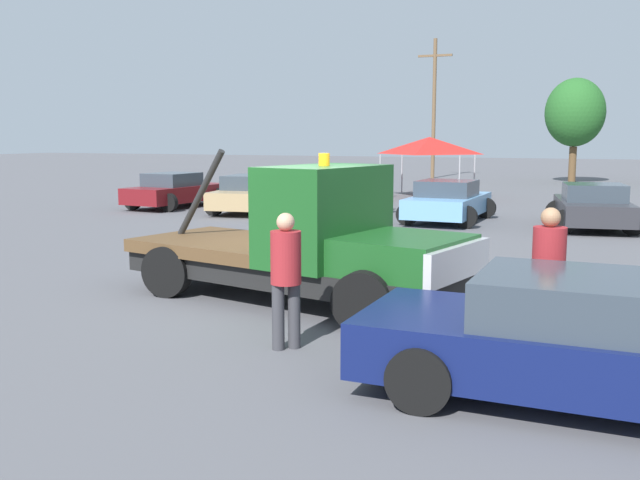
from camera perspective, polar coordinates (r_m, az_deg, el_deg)
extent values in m
plane|color=#545459|center=(12.06, -2.21, -4.81)|extent=(160.00, 160.00, 0.00)
cube|color=black|center=(11.95, -2.22, -2.35)|extent=(6.17, 3.23, 0.35)
cube|color=#19511E|center=(10.73, 6.78, -1.18)|extent=(2.02, 2.19, 0.55)
cube|color=silver|center=(10.36, 11.02, -1.78)|extent=(0.56, 1.95, 0.50)
cube|color=#19511E|center=(11.43, 0.33, 2.03)|extent=(1.75, 2.43, 1.57)
cube|color=brown|center=(12.83, -7.45, -0.38)|extent=(3.35, 2.79, 0.22)
cylinder|color=black|center=(13.16, -9.52, 3.69)|extent=(1.19, 0.38, 1.63)
cylinder|color=orange|center=(11.36, 0.33, 6.46)|extent=(0.18, 0.18, 0.20)
cylinder|color=black|center=(11.78, 8.80, -3.03)|extent=(0.88, 0.26, 0.88)
cylinder|color=black|center=(9.99, 3.44, -4.99)|extent=(0.88, 0.26, 0.88)
cylinder|color=black|center=(13.95, -5.85, -1.20)|extent=(0.88, 0.26, 0.88)
cylinder|color=black|center=(12.48, -12.15, -2.48)|extent=(0.88, 0.26, 0.88)
cube|color=#0F194C|center=(7.87, 22.43, -8.58)|extent=(5.20, 2.02, 0.60)
cube|color=#333D47|center=(7.74, 20.73, -4.56)|extent=(2.20, 1.73, 0.50)
cylinder|color=black|center=(8.98, 11.10, -7.34)|extent=(0.68, 0.22, 0.68)
cylinder|color=black|center=(7.28, 7.96, -11.02)|extent=(0.68, 0.22, 0.68)
cylinder|color=#475B84|center=(9.46, 18.02, -6.10)|extent=(0.17, 0.17, 0.90)
cylinder|color=#475B84|center=(9.64, 17.25, -5.80)|extent=(0.17, 0.17, 0.90)
cylinder|color=maroon|center=(9.39, 17.85, -1.16)|extent=(0.41, 0.41, 0.71)
sphere|color=#A87A56|center=(9.32, 17.98, 1.74)|extent=(0.24, 0.24, 0.24)
cylinder|color=#38383D|center=(9.23, -3.36, -6.17)|extent=(0.16, 0.16, 0.86)
cylinder|color=#38383D|center=(9.30, -2.08, -6.06)|extent=(0.16, 0.16, 0.86)
cylinder|color=maroon|center=(9.10, -2.75, -1.41)|extent=(0.39, 0.39, 0.68)
sphere|color=tan|center=(9.04, -2.77, 1.45)|extent=(0.23, 0.23, 0.23)
cube|color=maroon|center=(28.05, -11.44, 3.68)|extent=(2.20, 4.52, 0.60)
cube|color=#333D47|center=(27.85, -11.75, 4.77)|extent=(1.75, 1.98, 0.50)
cylinder|color=black|center=(29.75, -10.89, 3.57)|extent=(0.68, 0.22, 0.68)
cylinder|color=black|center=(28.72, -8.23, 3.46)|extent=(0.68, 0.22, 0.68)
cylinder|color=black|center=(27.51, -14.76, 3.06)|extent=(0.68, 0.22, 0.68)
cylinder|color=black|center=(26.39, -12.02, 2.94)|extent=(0.68, 0.22, 0.68)
cube|color=tan|center=(26.10, -5.41, 3.46)|extent=(2.45, 4.94, 0.60)
cube|color=#333D47|center=(25.83, -5.60, 4.64)|extent=(1.85, 2.19, 0.50)
cylinder|color=black|center=(27.91, -5.95, 3.37)|extent=(0.68, 0.22, 0.68)
cylinder|color=black|center=(27.37, -2.58, 3.30)|extent=(0.68, 0.22, 0.68)
cylinder|color=black|center=(24.93, -8.50, 2.73)|extent=(0.68, 0.22, 0.68)
cylinder|color=black|center=(24.32, -4.78, 2.65)|extent=(0.68, 0.22, 0.68)
cube|color=#B7B7BC|center=(24.52, 2.18, 3.18)|extent=(2.06, 4.39, 0.60)
cube|color=#333D47|center=(24.27, 2.04, 4.43)|extent=(1.71, 1.88, 0.50)
cylinder|color=black|center=(26.19, 1.30, 3.08)|extent=(0.68, 0.22, 0.68)
cylinder|color=black|center=(25.70, 5.03, 2.95)|extent=(0.68, 0.22, 0.68)
cylinder|color=black|center=(23.45, -0.95, 2.46)|extent=(0.68, 0.22, 0.68)
cylinder|color=black|center=(22.89, 3.18, 2.31)|extent=(0.68, 0.22, 0.68)
cube|color=#669ED1|center=(23.28, 10.22, 2.78)|extent=(2.06, 4.36, 0.60)
cube|color=#333D47|center=(23.02, 10.13, 4.10)|extent=(1.75, 1.86, 0.50)
cylinder|color=black|center=(24.93, 9.00, 2.71)|extent=(0.68, 0.22, 0.68)
cylinder|color=black|center=(24.52, 13.11, 2.51)|extent=(0.68, 0.22, 0.68)
cylinder|color=black|center=(22.14, 7.00, 2.06)|extent=(0.68, 0.22, 0.68)
cylinder|color=black|center=(21.68, 11.60, 1.81)|extent=(0.68, 0.22, 0.68)
cube|color=#2D2D33|center=(22.82, 20.94, 2.25)|extent=(2.52, 4.52, 0.60)
cube|color=#333D47|center=(22.56, 21.08, 3.58)|extent=(1.92, 2.03, 0.50)
cylinder|color=black|center=(24.18, 18.37, 2.22)|extent=(0.68, 0.22, 0.68)
cylinder|color=black|center=(24.40, 22.60, 2.05)|extent=(0.68, 0.22, 0.68)
cylinder|color=black|center=(21.30, 18.99, 1.41)|extent=(0.68, 0.22, 0.68)
cylinder|color=black|center=(21.54, 23.77, 1.23)|extent=(0.68, 0.22, 0.68)
cylinder|color=#9E9EA3|center=(31.07, 4.83, 5.05)|extent=(0.07, 0.07, 1.94)
cylinder|color=#9E9EA3|center=(30.22, 11.09, 4.83)|extent=(0.07, 0.07, 1.94)
cylinder|color=#9E9EA3|center=(34.37, 6.57, 5.33)|extent=(0.07, 0.07, 1.94)
cylinder|color=#9E9EA3|center=(33.60, 12.25, 5.13)|extent=(0.07, 0.07, 1.94)
pyramid|color=red|center=(32.22, 8.74, 7.49)|extent=(3.44, 3.44, 0.75)
cylinder|color=brown|center=(44.32, 19.54, 5.69)|extent=(0.42, 0.42, 2.11)
ellipsoid|color=#235B23|center=(44.30, 19.73, 9.59)|extent=(3.38, 3.38, 3.92)
cylinder|color=brown|center=(47.13, 9.10, 10.29)|extent=(0.24, 0.24, 8.85)
cube|color=brown|center=(47.37, 9.20, 14.36)|extent=(2.20, 0.14, 0.14)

